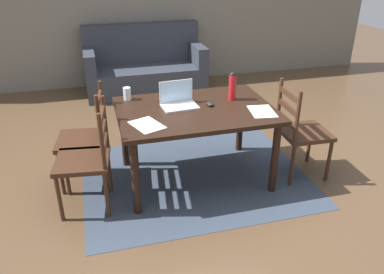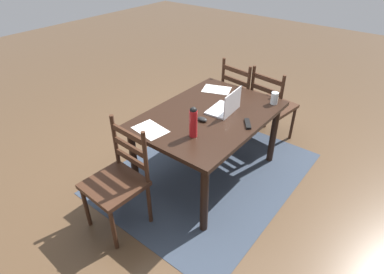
# 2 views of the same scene
# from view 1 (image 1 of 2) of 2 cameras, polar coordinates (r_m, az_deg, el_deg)

# --- Properties ---
(ground_plane) EXTENTS (14.00, 14.00, 0.00)m
(ground_plane) POSITION_cam_1_polar(r_m,az_deg,el_deg) (3.88, 0.45, -5.86)
(ground_plane) COLOR brown
(area_rug) EXTENTS (2.17, 1.70, 0.01)m
(area_rug) POSITION_cam_1_polar(r_m,az_deg,el_deg) (3.87, 0.45, -5.82)
(area_rug) COLOR #333D4C
(area_rug) RESTS_ON ground
(dining_table) EXTENTS (1.42, 1.00, 0.73)m
(dining_table) POSITION_cam_1_polar(r_m,az_deg,el_deg) (3.57, 0.48, 2.89)
(dining_table) COLOR black
(dining_table) RESTS_ON ground
(chair_left_near) EXTENTS (0.49, 0.49, 0.95)m
(chair_left_near) POSITION_cam_1_polar(r_m,az_deg,el_deg) (3.36, -15.21, -3.20)
(chair_left_near) COLOR #3D2316
(chair_left_near) RESTS_ON ground
(chair_left_far) EXTENTS (0.49, 0.49, 0.95)m
(chair_left_far) POSITION_cam_1_polar(r_m,az_deg,el_deg) (3.72, -15.38, -0.23)
(chair_left_far) COLOR #3D2316
(chair_left_far) RESTS_ON ground
(chair_right_near) EXTENTS (0.46, 0.46, 0.95)m
(chair_right_near) POSITION_cam_1_polar(r_m,az_deg,el_deg) (3.86, 15.73, 0.75)
(chair_right_near) COLOR #3D2316
(chair_right_near) RESTS_ON ground
(couch) EXTENTS (1.80, 0.80, 1.00)m
(couch) POSITION_cam_1_polar(r_m,az_deg,el_deg) (6.15, -6.99, 10.06)
(couch) COLOR #2D333D
(couch) RESTS_ON ground
(laptop) EXTENTS (0.34, 0.25, 0.23)m
(laptop) POSITION_cam_1_polar(r_m,az_deg,el_deg) (3.58, -2.06, 5.52)
(laptop) COLOR silver
(laptop) RESTS_ON dining_table
(water_bottle) EXTENTS (0.07, 0.07, 0.28)m
(water_bottle) POSITION_cam_1_polar(r_m,az_deg,el_deg) (3.72, 5.97, 7.58)
(water_bottle) COLOR red
(water_bottle) RESTS_ON dining_table
(drinking_glass) EXTENTS (0.07, 0.07, 0.12)m
(drinking_glass) POSITION_cam_1_polar(r_m,az_deg,el_deg) (3.78, -9.56, 6.34)
(drinking_glass) COLOR silver
(drinking_glass) RESTS_ON dining_table
(computer_mouse) EXTENTS (0.06, 0.10, 0.03)m
(computer_mouse) POSITION_cam_1_polar(r_m,az_deg,el_deg) (3.60, 2.65, 4.92)
(computer_mouse) COLOR black
(computer_mouse) RESTS_ON dining_table
(tv_remote) EXTENTS (0.16, 0.14, 0.02)m
(tv_remote) POSITION_cam_1_polar(r_m,az_deg,el_deg) (3.88, -1.81, 6.42)
(tv_remote) COLOR black
(tv_remote) RESTS_ON dining_table
(paper_stack_left) EXTENTS (0.25, 0.32, 0.00)m
(paper_stack_left) POSITION_cam_1_polar(r_m,az_deg,el_deg) (3.52, 10.31, 3.74)
(paper_stack_left) COLOR white
(paper_stack_left) RESTS_ON dining_table
(paper_stack_right) EXTENTS (0.30, 0.35, 0.00)m
(paper_stack_right) POSITION_cam_1_polar(r_m,az_deg,el_deg) (3.22, -6.66, 1.78)
(paper_stack_right) COLOR white
(paper_stack_right) RESTS_ON dining_table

